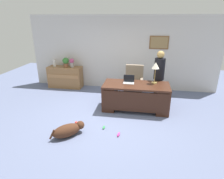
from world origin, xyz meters
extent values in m
plane|color=slate|center=(0.00, 0.00, 0.00)|extent=(12.00, 12.00, 0.00)
cube|color=silver|center=(0.00, 2.60, 1.35)|extent=(7.00, 0.12, 2.70)
cube|color=brown|center=(1.31, 2.52, 1.77)|extent=(0.66, 0.03, 0.46)
cube|color=#96784C|center=(1.31, 2.50, 1.77)|extent=(0.58, 0.01, 0.38)
cube|color=#422316|center=(0.64, 0.75, 0.76)|extent=(1.90, 0.87, 0.05)
cube|color=#422316|center=(-0.13, 0.75, 0.37)|extent=(0.36, 0.81, 0.73)
cube|color=#422316|center=(1.41, 0.75, 0.37)|extent=(0.36, 0.81, 0.73)
cube|color=#381E13|center=(0.64, 0.34, 0.40)|extent=(1.80, 0.04, 0.59)
cube|color=olive|center=(-2.17, 2.25, 0.41)|extent=(1.30, 0.48, 0.82)
cube|color=#A16F40|center=(-2.17, 2.00, 0.51)|extent=(1.20, 0.02, 0.14)
cube|color=gray|center=(0.52, 1.60, 0.37)|extent=(0.60, 0.58, 0.18)
cylinder|color=black|center=(0.52, 1.60, 0.14)|extent=(0.10, 0.10, 0.28)
cylinder|color=black|center=(0.52, 1.60, 0.03)|extent=(0.52, 0.52, 0.05)
cube|color=gray|center=(0.52, 1.84, 0.78)|extent=(0.60, 0.12, 0.64)
cube|color=gray|center=(0.26, 1.60, 0.57)|extent=(0.08, 0.50, 0.22)
cube|color=gray|center=(0.78, 1.60, 0.57)|extent=(0.08, 0.50, 0.22)
cylinder|color=#262323|center=(1.30, 1.31, 0.40)|extent=(0.26, 0.26, 0.80)
cylinder|color=black|center=(1.30, 1.31, 1.13)|extent=(0.32, 0.32, 0.65)
sphere|color=tan|center=(1.30, 1.31, 1.56)|extent=(0.22, 0.22, 0.22)
ellipsoid|color=#472819|center=(-0.85, -0.96, 0.15)|extent=(0.70, 0.67, 0.30)
sphere|color=#472819|center=(-0.59, -0.74, 0.19)|extent=(0.20, 0.20, 0.20)
cylinder|color=#472819|center=(-1.10, -1.18, 0.17)|extent=(0.14, 0.13, 0.21)
cube|color=#B2B5BA|center=(0.41, 0.81, 0.79)|extent=(0.32, 0.22, 0.01)
cube|color=black|center=(0.41, 0.91, 0.90)|extent=(0.32, 0.01, 0.21)
cylinder|color=#9E8447|center=(1.16, 0.94, 0.80)|extent=(0.16, 0.16, 0.02)
cylinder|color=#9E8447|center=(1.16, 0.94, 1.02)|extent=(0.02, 0.02, 0.42)
cone|color=silver|center=(1.16, 0.94, 1.31)|extent=(0.22, 0.22, 0.18)
cylinder|color=#A59F9A|center=(-1.86, 2.25, 0.91)|extent=(0.13, 0.13, 0.18)
sphere|color=#C4497B|center=(-1.86, 2.25, 1.07)|extent=(0.17, 0.17, 0.17)
cylinder|color=silver|center=(-2.57, 2.25, 0.96)|extent=(0.11, 0.11, 0.27)
cylinder|color=brown|center=(-2.10, 2.25, 0.89)|extent=(0.18, 0.18, 0.14)
sphere|color=#397B33|center=(-2.10, 2.25, 1.06)|extent=(0.24, 0.24, 0.24)
sphere|color=#E53F33|center=(-0.82, -0.41, 0.04)|extent=(0.08, 0.08, 0.08)
ellipsoid|color=green|center=(-0.07, -0.48, 0.03)|extent=(0.06, 0.14, 0.05)
ellipsoid|color=#D8338C|center=(0.33, -0.73, 0.03)|extent=(0.07, 0.18, 0.05)
camera|label=1|loc=(0.80, -4.51, 2.60)|focal=30.61mm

